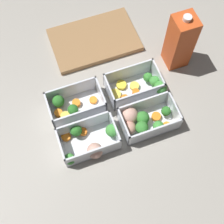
# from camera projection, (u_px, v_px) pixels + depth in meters

# --- Properties ---
(ground_plane) EXTENTS (4.00, 4.00, 0.00)m
(ground_plane) POSITION_uv_depth(u_px,v_px,m) (112.00, 115.00, 0.93)
(ground_plane) COLOR gray
(container_near_left) EXTENTS (0.17, 0.12, 0.06)m
(container_near_left) POSITION_uv_depth(u_px,v_px,m) (90.00, 141.00, 0.86)
(container_near_left) COLOR silver
(container_near_left) RESTS_ON ground_plane
(container_near_right) EXTENTS (0.17, 0.12, 0.06)m
(container_near_right) POSITION_uv_depth(u_px,v_px,m) (143.00, 120.00, 0.89)
(container_near_right) COLOR silver
(container_near_right) RESTS_ON ground_plane
(container_far_left) EXTENTS (0.16, 0.10, 0.06)m
(container_far_left) POSITION_uv_depth(u_px,v_px,m) (73.00, 105.00, 0.91)
(container_far_left) COLOR silver
(container_far_left) RESTS_ON ground_plane
(container_far_right) EXTENTS (0.17, 0.11, 0.06)m
(container_far_right) POSITION_uv_depth(u_px,v_px,m) (139.00, 86.00, 0.94)
(container_far_right) COLOR silver
(container_far_right) RESTS_ON ground_plane
(juice_carton) EXTENTS (0.07, 0.07, 0.20)m
(juice_carton) POSITION_uv_depth(u_px,v_px,m) (180.00, 42.00, 0.92)
(juice_carton) COLOR #D14C1E
(juice_carton) RESTS_ON ground_plane
(cutting_board) EXTENTS (0.28, 0.18, 0.02)m
(cutting_board) POSITION_uv_depth(u_px,v_px,m) (94.00, 40.00, 1.03)
(cutting_board) COLOR olive
(cutting_board) RESTS_ON ground_plane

